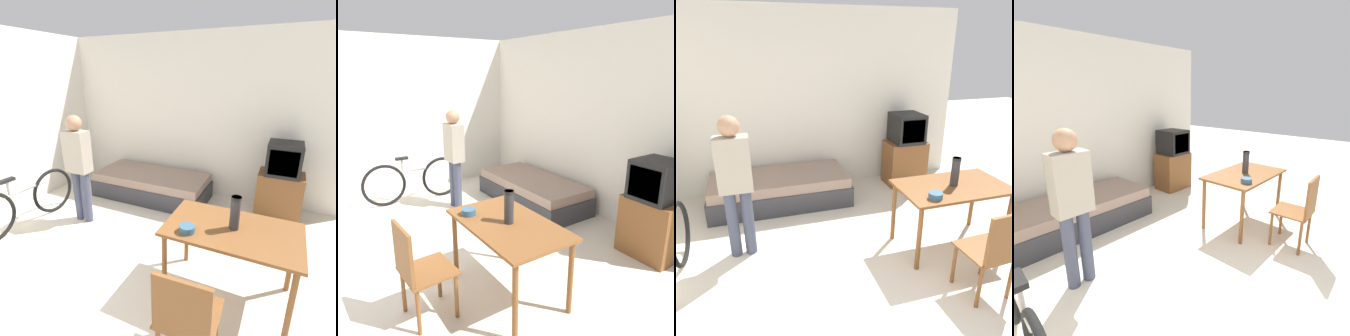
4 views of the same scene
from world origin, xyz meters
The scene contains 10 objects.
wall_back centered at (0.00, 3.60, 1.35)m, with size 5.31×0.06×2.70m.
wall_left centered at (-2.19, 1.78, 1.35)m, with size 0.06×4.57×2.70m.
daybed centered at (-0.36, 3.04, 0.21)m, with size 1.96×0.89×0.43m.
tv centered at (1.69, 3.18, 0.56)m, with size 0.62×0.49×1.16m.
dining_table centered at (1.35, 1.40, 0.65)m, with size 1.20×0.71×0.75m.
wooden_chair centered at (1.22, 0.56, 0.51)m, with size 0.45×0.45×0.91m.
bicycle centered at (-1.54, 1.46, 0.36)m, with size 0.15×1.66×0.78m.
person_standing centered at (-0.90, 1.92, 0.90)m, with size 0.34×0.21×1.56m.
thermos_flask centered at (1.36, 1.41, 0.92)m, with size 0.09×0.09×0.32m.
mate_bowl centered at (0.99, 1.18, 0.78)m, with size 0.14×0.14×0.06m.
Camera 1 is at (1.67, -0.69, 2.07)m, focal length 28.00 mm.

